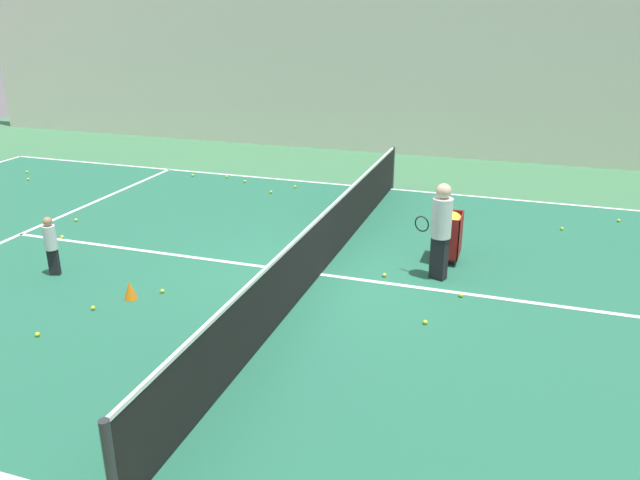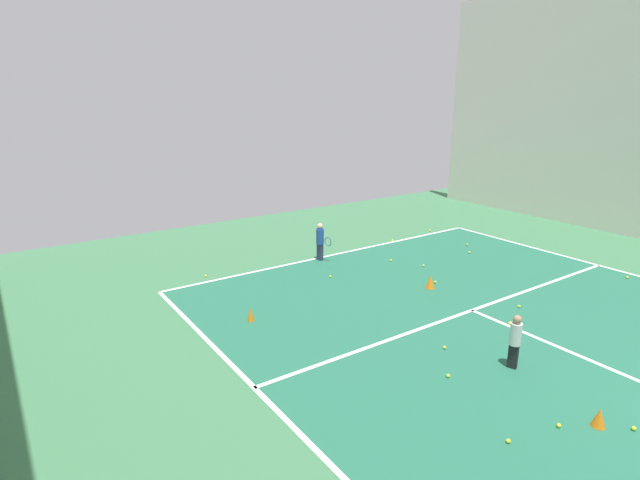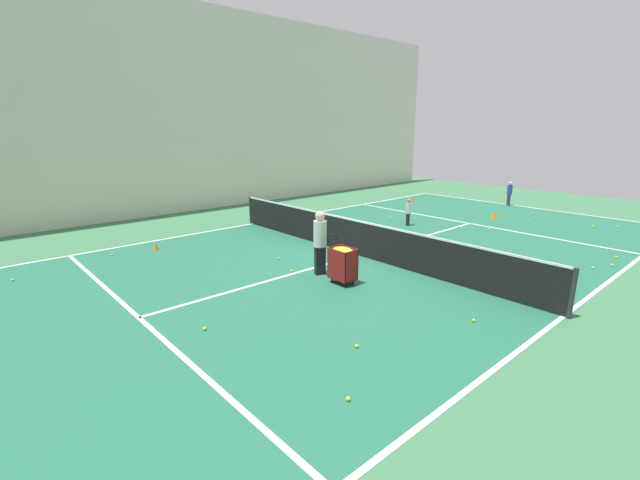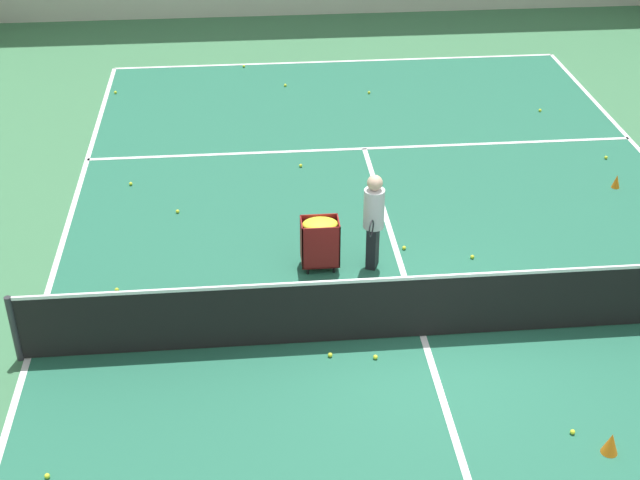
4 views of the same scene
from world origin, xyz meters
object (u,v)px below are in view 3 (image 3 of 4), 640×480
(ball_cart, at_px, (343,258))
(training_cone_1, at_px, (413,199))
(child_midcourt, at_px, (408,210))
(training_cone_0, at_px, (494,215))
(tennis_net, at_px, (358,238))
(coach_at_net, at_px, (320,239))
(player_near_baseline, at_px, (509,192))

(ball_cart, height_order, training_cone_1, ball_cart)
(child_midcourt, distance_m, training_cone_0, 4.12)
(training_cone_1, bearing_deg, tennis_net, 117.05)
(tennis_net, relative_size, child_midcourt, 11.12)
(coach_at_net, bearing_deg, tennis_net, 36.24)
(coach_at_net, height_order, child_midcourt, coach_at_net)
(child_midcourt, bearing_deg, coach_at_net, -2.30)
(training_cone_1, bearing_deg, coach_at_net, 114.84)
(child_midcourt, relative_size, training_cone_0, 3.06)
(player_near_baseline, distance_m, training_cone_1, 4.67)
(player_near_baseline, xyz_separation_m, coach_at_net, (-1.34, 13.73, 0.30))
(tennis_net, xyz_separation_m, ball_cart, (-1.37, 2.02, 0.08))
(player_near_baseline, relative_size, training_cone_0, 3.38)
(coach_at_net, bearing_deg, ball_cart, -69.87)
(coach_at_net, relative_size, training_cone_1, 5.46)
(child_midcourt, distance_m, training_cone_1, 5.61)
(child_midcourt, bearing_deg, ball_cart, 4.44)
(player_near_baseline, height_order, training_cone_0, player_near_baseline)
(player_near_baseline, distance_m, coach_at_net, 13.80)
(tennis_net, distance_m, coach_at_net, 2.09)
(player_near_baseline, relative_size, coach_at_net, 0.69)
(coach_at_net, bearing_deg, training_cone_1, 47.23)
(coach_at_net, height_order, training_cone_1, coach_at_net)
(coach_at_net, relative_size, training_cone_0, 4.88)
(tennis_net, height_order, ball_cart, tennis_net)
(tennis_net, relative_size, ball_cart, 12.87)
(player_near_baseline, relative_size, training_cone_1, 3.79)
(child_midcourt, bearing_deg, tennis_net, -0.91)
(tennis_net, distance_m, training_cone_0, 8.16)
(ball_cart, bearing_deg, training_cone_1, -61.60)
(player_near_baseline, distance_m, training_cone_0, 3.79)
(coach_at_net, xyz_separation_m, training_cone_1, (5.11, -11.04, -0.82))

